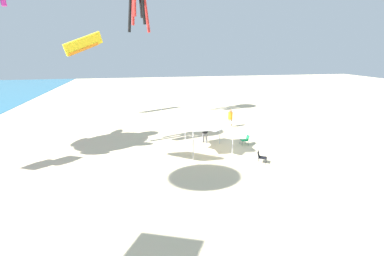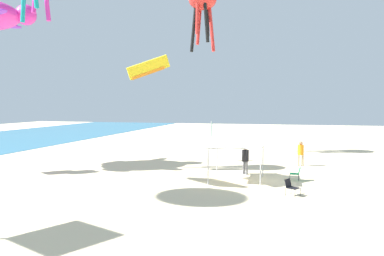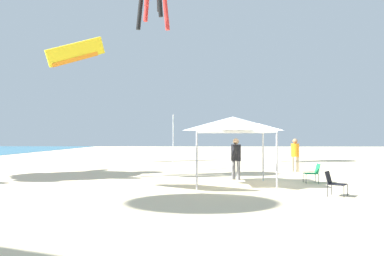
# 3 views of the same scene
# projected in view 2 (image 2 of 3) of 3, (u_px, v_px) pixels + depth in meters

# --- Properties ---
(ground) EXTENTS (120.00, 120.00, 0.10)m
(ground) POSITION_uv_depth(u_px,v_px,m) (256.00, 181.00, 22.37)
(ground) COLOR beige
(canopy_tent) EXTENTS (3.20, 3.07, 2.78)m
(canopy_tent) POSITION_uv_depth(u_px,v_px,m) (237.00, 140.00, 22.02)
(canopy_tent) COLOR #B7B7BC
(canopy_tent) RESTS_ON ground
(folding_chair_left_of_tent) EXTENTS (0.76, 0.80, 0.82)m
(folding_chair_left_of_tent) POSITION_uv_depth(u_px,v_px,m) (291.00, 186.00, 18.56)
(folding_chair_left_of_tent) COLOR black
(folding_chair_left_of_tent) RESTS_ON ground
(folding_chair_right_of_tent) EXTENTS (0.55, 0.63, 0.82)m
(folding_chair_right_of_tent) POSITION_uv_depth(u_px,v_px,m) (296.00, 173.00, 22.15)
(folding_chair_right_of_tent) COLOR black
(folding_chair_right_of_tent) RESTS_ON ground
(banner_flag) EXTENTS (0.36, 0.06, 3.25)m
(banner_flag) POSITION_uv_depth(u_px,v_px,m) (211.00, 137.00, 29.49)
(banner_flag) COLOR silver
(banner_flag) RESTS_ON ground
(person_watching_sky) EXTENTS (0.44, 0.48, 1.85)m
(person_watching_sky) POSITION_uv_depth(u_px,v_px,m) (301.00, 152.00, 27.20)
(person_watching_sky) COLOR #C6B28C
(person_watching_sky) RESTS_ON ground
(person_beachcomber) EXTENTS (0.45, 0.45, 1.89)m
(person_beachcomber) POSITION_uv_depth(u_px,v_px,m) (245.00, 158.00, 24.03)
(person_beachcomber) COLOR slate
(person_beachcomber) RESTS_ON ground
(kite_parafoil_yellow) EXTENTS (2.81, 3.83, 2.70)m
(kite_parafoil_yellow) POSITION_uv_depth(u_px,v_px,m) (148.00, 68.00, 37.08)
(kite_parafoil_yellow) COLOR yellow
(kite_octopus_red) EXTENTS (2.54, 2.54, 5.64)m
(kite_octopus_red) POSITION_uv_depth(u_px,v_px,m) (203.00, 3.00, 33.40)
(kite_octopus_red) COLOR red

